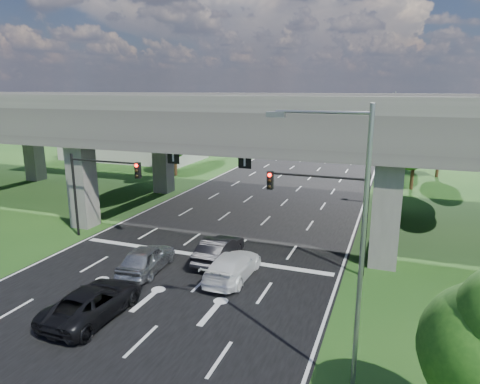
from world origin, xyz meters
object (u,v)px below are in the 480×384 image
Objects in this scene: streetlight_near at (351,233)px; car_dark at (219,250)px; streetlight_beyond at (390,124)px; car_silver at (146,259)px; streetlight_far at (385,137)px; signal_left at (98,181)px; car_white at (233,266)px; signal_right at (327,202)px; car_trailing at (93,302)px.

streetlight_near is 13.39m from car_dark.
streetlight_beyond is (0.00, 46.00, 0.00)m from streetlight_near.
streetlight_far is at bearing -121.91° from car_silver.
signal_left reaches higher than car_white.
signal_right is at bearing -93.61° from streetlight_beyond.
streetlight_near is at bearing 133.48° from car_dark.
car_trailing is (-9.19, -8.99, -3.41)m from signal_right.
streetlight_near reaches higher than car_dark.
streetlight_beyond is 2.11× the size of car_dark.
streetlight_far is at bearing 90.00° from streetlight_near.
car_dark is at bearing -109.05° from car_trailing.
streetlight_near is (2.27, -9.94, 1.66)m from signal_right.
signal_right is 6.42m from car_white.
car_dark is 0.93× the size of car_white.
streetlight_beyond reaches higher than car_silver.
streetlight_far and streetlight_beyond have the same top height.
car_dark is 0.88× the size of car_trailing.
car_white is at bearing -100.06° from streetlight_beyond.
car_silver is 5.08m from car_white.
streetlight_beyond reaches higher than car_white.
car_dark is (-8.55, -37.00, -5.04)m from streetlight_beyond.
streetlight_near is at bearing -77.12° from signal_right.
signal_right reaches higher than car_white.
car_dark is at bearing 133.52° from streetlight_near.
streetlight_far reaches higher than car_silver.
streetlight_far is (0.00, 30.00, 0.00)m from streetlight_near.
car_trailing is at bearing 53.80° from car_white.
signal_left is at bearing -5.79° from car_dark.
signal_left is 1.12× the size of car_trailing.
streetlight_beyond is at bearing -103.43° from car_trailing.
car_dark reaches higher than car_white.
car_trailing is (-2.91, -8.05, -0.03)m from car_dark.
streetlight_near is at bearing 147.23° from car_silver.
car_dark is (-8.55, 9.00, -5.04)m from streetlight_near.
streetlight_far is 23.23m from car_dark.
signal_right is 0.60× the size of streetlight_beyond.
car_white is at bearing -106.78° from streetlight_far.
streetlight_near is at bearing 134.61° from car_white.
car_dark is at bearing -5.74° from signal_left.
car_silver is (-11.90, -39.84, -5.02)m from streetlight_beyond.
streetlight_beyond is 38.31m from car_dark.
streetlight_near reaches higher than car_white.
car_trailing is at bearing -54.31° from signal_left.
signal_left is at bearing -14.16° from car_white.
car_trailing is (-11.46, -29.05, -5.07)m from streetlight_far.
car_silver is 0.99× the size of car_dark.
car_white is at bearing 134.25° from streetlight_near.
signal_right is 1.18× the size of car_white.
streetlight_beyond reaches higher than signal_right.
car_dark is 8.56m from car_trailing.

